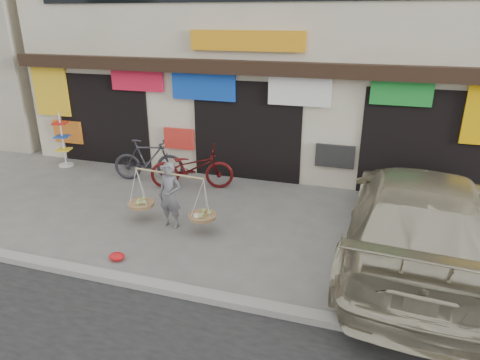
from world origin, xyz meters
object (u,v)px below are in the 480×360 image
(bike_1, at_px, (148,160))
(bike_2, at_px, (192,168))
(street_vendor, at_px, (170,198))
(display_rack, at_px, (63,145))
(suv, at_px, (419,218))

(bike_1, bearing_deg, bike_2, -111.91)
(street_vendor, relative_size, display_rack, 1.29)
(bike_2, xyz_separation_m, display_rack, (-4.42, 0.51, 0.08))
(bike_1, distance_m, display_rack, 3.06)
(bike_2, relative_size, display_rack, 1.33)
(street_vendor, bearing_deg, bike_1, 133.47)
(bike_1, distance_m, bike_2, 1.39)
(bike_2, height_order, display_rack, display_rack)
(bike_2, bearing_deg, display_rack, 64.85)
(street_vendor, height_order, bike_1, street_vendor)
(bike_2, height_order, suv, suv)
(display_rack, bearing_deg, bike_1, -5.94)
(street_vendor, xyz_separation_m, bike_1, (-1.83, 2.38, -0.08))
(street_vendor, height_order, bike_2, street_vendor)
(bike_1, xyz_separation_m, suv, (6.76, -2.27, 0.29))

